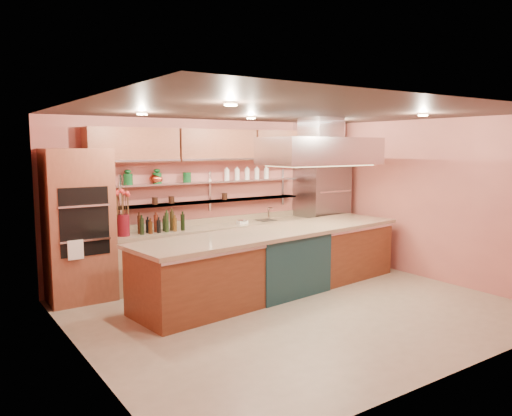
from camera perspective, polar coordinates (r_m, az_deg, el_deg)
floor at (r=7.35m, az=4.78°, el=-11.52°), size 6.00×5.00×0.02m
ceiling at (r=6.98m, az=5.03°, el=10.90°), size 6.00×5.00×0.02m
wall_back at (r=9.09m, az=-5.11°, el=1.17°), size 6.00×0.04×2.80m
wall_front at (r=5.36m, az=22.08°, el=-3.47°), size 6.00×0.04×2.80m
wall_left at (r=5.65m, az=-19.41°, el=-2.82°), size 0.04×5.00×2.80m
wall_right at (r=9.21m, az=19.52°, el=0.87°), size 0.04×5.00×2.80m
oven_stack at (r=7.91m, az=-19.59°, el=-1.92°), size 0.95×0.64×2.30m
refrigerator at (r=10.20m, az=7.51°, el=-0.19°), size 0.95×0.72×2.10m
back_counter at (r=8.95m, az=-4.38°, el=-4.97°), size 3.84×0.64×0.93m
wall_shelf_lower at (r=8.96m, az=-4.98°, el=0.77°), size 3.60×0.26×0.03m
wall_shelf_upper at (r=8.93m, az=-5.00°, el=3.00°), size 3.60×0.26×0.03m
upper_cabinets at (r=8.89m, az=-4.60°, el=7.18°), size 4.60×0.36×0.55m
range_hood at (r=8.42m, az=7.37°, el=6.47°), size 2.00×1.00×0.45m
ceiling_downlights at (r=7.14m, az=3.99°, el=10.59°), size 4.00×2.80×0.02m
island at (r=8.06m, az=2.35°, el=-6.05°), size 4.89×1.57×1.00m
flower_vase at (r=8.08m, az=-14.92°, el=-1.91°), size 0.25×0.25×0.34m
oil_bottle_cluster at (r=8.32m, az=-10.74°, el=-1.80°), size 0.86×0.38×0.27m
kitchen_scale at (r=9.07m, az=-1.58°, el=-1.50°), size 0.21×0.19×0.10m
bar_faucet at (r=9.51m, az=1.41°, el=-0.67°), size 0.04×0.04×0.24m
copper_kettle at (r=8.44m, az=-11.46°, el=3.29°), size 0.24×0.24×0.16m
green_canister at (r=8.69m, az=-7.90°, el=3.50°), size 0.18×0.18×0.17m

